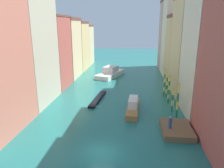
# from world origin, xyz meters

# --- Properties ---
(ground_plane) EXTENTS (154.00, 154.00, 0.00)m
(ground_plane) POSITION_xyz_m (0.00, 24.50, 0.00)
(ground_plane) COLOR #1E6B66
(building_left_1) EXTENTS (7.80, 10.50, 18.42)m
(building_left_1) POSITION_xyz_m (-14.67, 14.15, 9.22)
(building_left_1) COLOR #BCB299
(building_left_1) RESTS_ON ground
(building_left_2) EXTENTS (7.80, 8.73, 14.91)m
(building_left_2) POSITION_xyz_m (-14.67, 23.73, 7.46)
(building_left_2) COLOR #B25147
(building_left_2) RESTS_ON ground
(building_left_3) EXTENTS (7.80, 9.36, 14.78)m
(building_left_3) POSITION_xyz_m (-14.67, 33.03, 7.40)
(building_left_3) COLOR beige
(building_left_3) RESTS_ON ground
(building_left_4) EXTENTS (7.80, 9.84, 14.02)m
(building_left_4) POSITION_xyz_m (-14.67, 42.78, 7.03)
(building_left_4) COLOR #DBB77A
(building_left_4) RESTS_ON ground
(building_left_5) EXTENTS (7.80, 7.89, 13.04)m
(building_left_5) POSITION_xyz_m (-14.67, 51.61, 6.53)
(building_left_5) COLOR beige
(building_left_5) RESTS_ON ground
(building_right_1) EXTENTS (7.80, 9.50, 20.90)m
(building_right_1) POSITION_xyz_m (14.67, 12.17, 10.46)
(building_right_1) COLOR beige
(building_right_1) RESTS_ON ground
(building_right_2) EXTENTS (7.80, 10.23, 18.17)m
(building_right_2) POSITION_xyz_m (14.67, 22.29, 9.10)
(building_right_2) COLOR #DBB77A
(building_right_2) RESTS_ON ground
(building_right_3) EXTENTS (7.80, 7.46, 15.20)m
(building_right_3) POSITION_xyz_m (14.67, 31.18, 7.61)
(building_right_3) COLOR #DBB77A
(building_right_3) RESTS_ON ground
(building_right_4) EXTENTS (7.80, 8.34, 20.61)m
(building_right_4) POSITION_xyz_m (14.67, 39.21, 10.31)
(building_right_4) COLOR beige
(building_right_4) RESTS_ON ground
(building_right_5) EXTENTS (7.80, 7.30, 19.96)m
(building_right_5) POSITION_xyz_m (14.67, 47.22, 10.00)
(building_right_5) COLOR tan
(building_right_5) RESTS_ON ground
(waterfront_dock) EXTENTS (3.66, 5.15, 0.74)m
(waterfront_dock) POSITION_xyz_m (8.71, 5.32, 0.37)
(waterfront_dock) COLOR brown
(waterfront_dock) RESTS_ON ground
(person_on_dock) EXTENTS (0.36, 0.36, 1.56)m
(person_on_dock) POSITION_xyz_m (7.80, 4.90, 1.46)
(person_on_dock) COLOR #234C93
(person_on_dock) RESTS_ON waterfront_dock
(mooring_pole_0) EXTENTS (0.30, 0.30, 5.23)m
(mooring_pole_0) POSITION_xyz_m (9.55, 9.89, 2.66)
(mooring_pole_0) COLOR #197247
(mooring_pole_0) RESTS_ON ground
(mooring_pole_1) EXTENTS (0.27, 0.27, 3.81)m
(mooring_pole_1) POSITION_xyz_m (9.28, 12.12, 1.94)
(mooring_pole_1) COLOR #197247
(mooring_pole_1) RESTS_ON ground
(mooring_pole_2) EXTENTS (0.33, 0.33, 4.91)m
(mooring_pole_2) POSITION_xyz_m (9.27, 16.02, 2.51)
(mooring_pole_2) COLOR #197247
(mooring_pole_2) RESTS_ON ground
(mooring_pole_3) EXTENTS (0.29, 0.29, 3.94)m
(mooring_pole_3) POSITION_xyz_m (9.38, 19.27, 2.01)
(mooring_pole_3) COLOR #197247
(mooring_pole_3) RESTS_ON ground
(mooring_pole_4) EXTENTS (0.27, 0.27, 5.22)m
(mooring_pole_4) POSITION_xyz_m (9.03, 19.92, 2.65)
(mooring_pole_4) COLOR #197247
(mooring_pole_4) RESTS_ON ground
(vaporetto_white) EXTENTS (7.03, 11.20, 2.62)m
(vaporetto_white) POSITION_xyz_m (-2.72, 34.48, 0.92)
(vaporetto_white) COLOR white
(vaporetto_white) RESTS_ON ground
(gondola_black) EXTENTS (1.87, 8.70, 0.41)m
(gondola_black) POSITION_xyz_m (-3.06, 16.16, 0.20)
(gondola_black) COLOR black
(gondola_black) RESTS_ON ground
(motorboat_0) EXTENTS (2.12, 8.07, 2.11)m
(motorboat_0) POSITION_xyz_m (3.24, 11.69, 0.79)
(motorboat_0) COLOR olive
(motorboat_0) RESTS_ON ground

